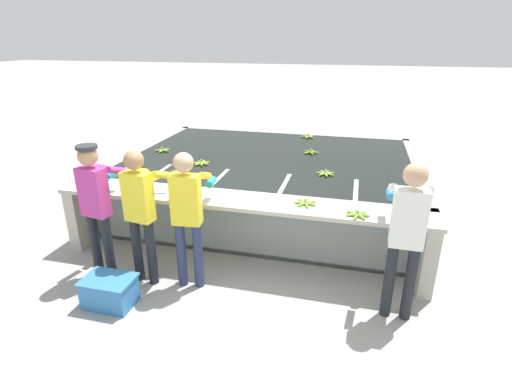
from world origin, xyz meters
TOP-DOWN VIEW (x-y plane):
  - ground_plane at (0.00, 0.00)m, footprint 80.00×80.00m
  - wash_tank at (0.00, 2.21)m, footprint 4.68×3.55m
  - work_ledge at (0.00, 0.23)m, footprint 4.68×0.45m
  - worker_0 at (-1.49, -0.37)m, footprint 0.47×0.74m
  - worker_1 at (-0.94, -0.35)m, footprint 0.47×0.73m
  - worker_2 at (-0.40, -0.29)m, footprint 0.46×0.73m
  - worker_3 at (1.90, -0.30)m, footprint 0.41×0.72m
  - banana_bunch_floating_0 at (0.43, 3.68)m, footprint 0.27×0.28m
  - banana_bunch_floating_1 at (0.62, 2.55)m, footprint 0.27×0.28m
  - banana_bunch_floating_2 at (-1.86, 1.06)m, footprint 0.28×0.28m
  - banana_bunch_floating_3 at (0.97, 1.48)m, footprint 0.27×0.28m
  - banana_bunch_floating_4 at (-1.88, 2.05)m, footprint 0.28×0.27m
  - banana_bunch_floating_5 at (-0.95, 1.51)m, footprint 0.28×0.28m
  - banana_bunch_ledge_0 at (1.44, 0.12)m, footprint 0.28×0.28m
  - banana_bunch_ledge_1 at (0.83, 0.31)m, footprint 0.28×0.28m
  - banana_bunch_ledge_2 at (-2.13, 0.24)m, footprint 0.28×0.28m
  - knife_0 at (-1.13, 0.20)m, footprint 0.35×0.07m
  - crate at (-1.10, -0.89)m, footprint 0.55×0.39m

SIDE VIEW (x-z plane):
  - ground_plane at x=0.00m, z-range 0.00..0.00m
  - crate at x=-1.10m, z-range 0.00..0.33m
  - wash_tank at x=0.00m, z-range -0.01..0.89m
  - work_ledge at x=0.00m, z-range 0.19..1.09m
  - knife_0 at x=-1.13m, z-range 0.90..0.92m
  - banana_bunch_floating_3 at x=0.97m, z-range 0.87..0.95m
  - banana_bunch_floating_5 at x=-0.95m, z-range 0.87..0.95m
  - banana_bunch_floating_2 at x=-1.86m, z-range 0.87..0.95m
  - banana_bunch_floating_0 at x=0.43m, z-range 0.88..0.95m
  - banana_bunch_floating_1 at x=0.62m, z-range 0.88..0.95m
  - banana_bunch_floating_4 at x=-1.88m, z-range 0.88..0.95m
  - banana_bunch_ledge_0 at x=1.44m, z-range 0.88..0.95m
  - banana_bunch_ledge_1 at x=0.83m, z-range 0.88..0.95m
  - banana_bunch_ledge_2 at x=-2.13m, z-range 0.88..0.96m
  - worker_2 at x=-0.40m, z-range 0.16..1.78m
  - worker_1 at x=-0.94m, z-range 0.16..1.78m
  - worker_0 at x=-1.49m, z-range 0.18..1.82m
  - worker_3 at x=1.90m, z-range 0.17..1.85m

